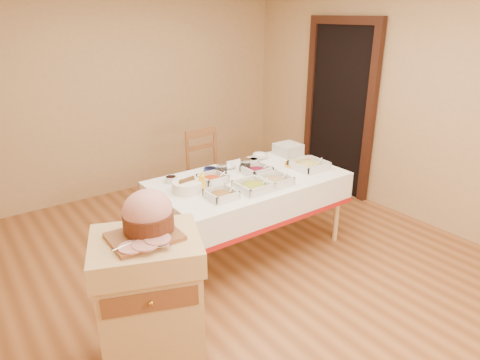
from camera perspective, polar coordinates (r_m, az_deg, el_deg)
name	(u,v)px	position (r m, az deg, el deg)	size (l,w,h in m)	color
room_shell	(242,134)	(3.53, 0.33, 6.10)	(5.00, 5.00, 5.00)	#995B2F
doorway	(340,107)	(5.69, 13.13, 9.52)	(0.09, 1.10, 2.20)	black
dining_table	(249,193)	(4.16, 1.19, -1.71)	(1.82, 1.02, 0.76)	#DCB679
butcher_cart	(150,294)	(2.92, -11.92, -14.67)	(0.82, 0.76, 0.95)	#DCB679
dining_chair	(209,171)	(4.98, -4.16, 1.14)	(0.46, 0.44, 0.99)	brown
ham_on_board	(147,216)	(2.69, -12.23, -4.75)	(0.44, 0.42, 0.29)	brown
serving_dish_a	(221,194)	(3.64, -2.50, -1.94)	(0.24, 0.24, 0.10)	silver
serving_dish_b	(253,186)	(3.79, 1.80, -0.82)	(0.29, 0.29, 0.12)	silver
serving_dish_c	(274,180)	(3.94, 4.54, -0.04)	(0.28, 0.28, 0.11)	silver
serving_dish_d	(309,165)	(4.37, 9.22, 1.98)	(0.31, 0.31, 0.12)	silver
serving_dish_e	(213,179)	(3.98, -3.66, 0.17)	(0.24, 0.23, 0.11)	silver
serving_dish_f	(257,170)	(4.18, 2.23, 1.31)	(0.25, 0.24, 0.12)	silver
small_bowl_left	(171,179)	(4.03, -9.19, 0.14)	(0.12, 0.12, 0.05)	silver
small_bowl_mid	(210,171)	(4.20, -4.01, 1.27)	(0.13, 0.13, 0.06)	navy
small_bowl_right	(253,161)	(4.45, 1.79, 2.53)	(0.12, 0.12, 0.06)	silver
bowl_white_imported	(229,167)	(4.33, -1.51, 1.77)	(0.13, 0.13, 0.03)	silver
bowl_small_imported	(260,156)	(4.63, 2.72, 3.19)	(0.17, 0.17, 0.05)	silver
preserve_jar_left	(222,170)	(4.11, -2.43, 1.28)	(0.11, 0.11, 0.13)	silver
preserve_jar_right	(245,166)	(4.22, 0.73, 1.85)	(0.11, 0.11, 0.14)	silver
mustard_bottle	(202,182)	(3.78, -5.08, -0.28)	(0.06, 0.06, 0.18)	yellow
bread_basket	(187,186)	(3.78, -7.05, -0.85)	(0.26, 0.26, 0.12)	white
plate_stack	(288,149)	(4.77, 6.43, 4.07)	(0.25, 0.25, 0.12)	silver
brass_platter	(299,163)	(4.47, 7.92, 2.27)	(0.34, 0.24, 0.04)	gold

